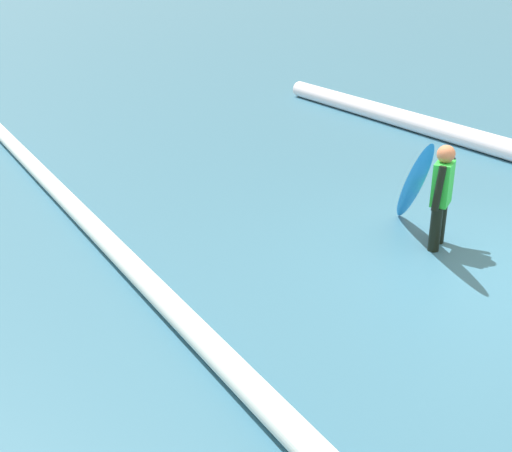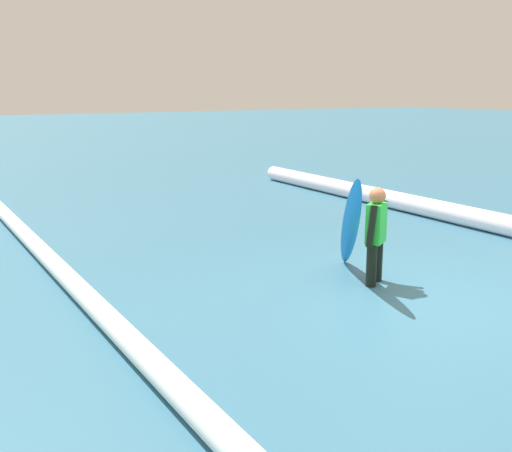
{
  "view_description": "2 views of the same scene",
  "coord_description": "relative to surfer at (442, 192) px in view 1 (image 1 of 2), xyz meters",
  "views": [
    {
      "loc": [
        -4.25,
        6.04,
        3.37
      ],
      "look_at": [
        0.55,
        3.06,
        1.04
      ],
      "focal_mm": 45.56,
      "sensor_mm": 36.0,
      "label": 1
    },
    {
      "loc": [
        -4.95,
        5.64,
        2.57
      ],
      "look_at": [
        1.21,
        1.85,
        0.94
      ],
      "focal_mm": 42.68,
      "sensor_mm": 36.0,
      "label": 2
    }
  ],
  "objects": [
    {
      "name": "wave_crest_midground",
      "position": [
        -0.59,
        3.59,
        -0.6
      ],
      "size": [
        18.94,
        0.44,
        0.25
      ],
      "primitive_type": "cylinder",
      "rotation": [
        0.0,
        1.57,
        -0.01
      ],
      "color": "white",
      "rests_on": "ground_plane"
    },
    {
      "name": "surfer",
      "position": [
        0.0,
        0.0,
        0.0
      ],
      "size": [
        0.35,
        0.55,
        1.32
      ],
      "rotation": [
        0.0,
        0.0,
        5.26
      ],
      "color": "black",
      "rests_on": "ground_plane"
    },
    {
      "name": "surfboard",
      "position": [
        0.3,
        0.18,
        0.04
      ],
      "size": [
        1.6,
        1.26,
        1.57
      ],
      "color": "#268CE5",
      "rests_on": "ground_plane"
    },
    {
      "name": "ground_plane",
      "position": [
        -0.91,
        -0.16,
        -0.73
      ],
      "size": [
        122.58,
        122.58,
        0.0
      ],
      "primitive_type": "plane",
      "color": "#346A85"
    }
  ]
}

